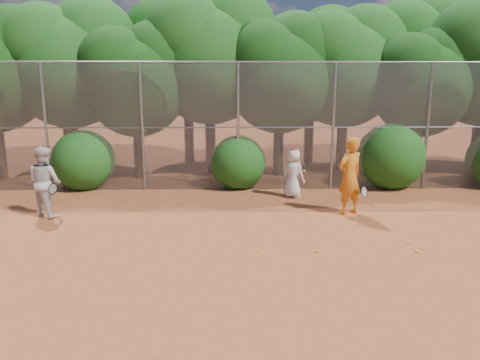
{
  "coord_description": "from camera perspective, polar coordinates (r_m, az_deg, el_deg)",
  "views": [
    {
      "loc": [
        -1.2,
        -8.68,
        3.64
      ],
      "look_at": [
        -1.0,
        2.5,
        1.1
      ],
      "focal_mm": 35.0,
      "sensor_mm": 36.0,
      "label": 1
    }
  ],
  "objects": [
    {
      "name": "ground",
      "position": [
        9.48,
        6.41,
        -9.85
      ],
      "size": [
        80.0,
        80.0,
        0.0
      ],
      "primitive_type": "plane",
      "color": "#9D4823",
      "rests_on": "ground"
    },
    {
      "name": "fence_back",
      "position": [
        14.8,
        3.2,
        6.62
      ],
      "size": [
        20.05,
        0.09,
        4.03
      ],
      "color": "gray",
      "rests_on": "ground"
    },
    {
      "name": "tree_1",
      "position": [
        18.16,
        -20.04,
        13.7
      ],
      "size": [
        4.64,
        4.03,
        6.35
      ],
      "color": "black",
      "rests_on": "ground"
    },
    {
      "name": "tree_2",
      "position": [
        16.83,
        -12.44,
        12.31
      ],
      "size": [
        3.99,
        3.47,
        5.47
      ],
      "color": "black",
      "rests_on": "ground"
    },
    {
      "name": "tree_3",
      "position": [
        17.55,
        -3.55,
        15.24
      ],
      "size": [
        4.89,
        4.26,
        6.7
      ],
      "color": "black",
      "rests_on": "ground"
    },
    {
      "name": "tree_4",
      "position": [
        17.0,
        5.03,
        13.15
      ],
      "size": [
        4.19,
        3.64,
        5.73
      ],
      "color": "black",
      "rests_on": "ground"
    },
    {
      "name": "tree_5",
      "position": [
        18.22,
        12.87,
        13.77
      ],
      "size": [
        4.51,
        3.92,
        6.17
      ],
      "color": "black",
      "rests_on": "ground"
    },
    {
      "name": "tree_6",
      "position": [
        18.02,
        21.42,
        11.39
      ],
      "size": [
        3.86,
        3.36,
        5.29
      ],
      "color": "black",
      "rests_on": "ground"
    },
    {
      "name": "tree_9",
      "position": [
        20.66,
        -20.68,
        13.93
      ],
      "size": [
        4.83,
        4.2,
        6.62
      ],
      "color": "black",
      "rests_on": "ground"
    },
    {
      "name": "tree_10",
      "position": [
        19.82,
        -6.27,
        15.58
      ],
      "size": [
        5.15,
        4.48,
        7.06
      ],
      "color": "black",
      "rests_on": "ground"
    },
    {
      "name": "tree_11",
      "position": [
        19.6,
        8.83,
        14.18
      ],
      "size": [
        4.64,
        4.03,
        6.35
      ],
      "color": "black",
      "rests_on": "ground"
    },
    {
      "name": "tree_12",
      "position": [
        21.4,
        20.94,
        14.32
      ],
      "size": [
        5.02,
        4.37,
        6.88
      ],
      "color": "black",
      "rests_on": "ground"
    },
    {
      "name": "bush_0",
      "position": [
        15.95,
        -18.54,
        2.6
      ],
      "size": [
        2.0,
        2.0,
        2.0
      ],
      "primitive_type": "sphere",
      "color": "#144A12",
      "rests_on": "ground"
    },
    {
      "name": "bush_1",
      "position": [
        15.23,
        -0.25,
        2.43
      ],
      "size": [
        1.8,
        1.8,
        1.8
      ],
      "primitive_type": "sphere",
      "color": "#144A12",
      "rests_on": "ground"
    },
    {
      "name": "bush_2",
      "position": [
        16.05,
        17.92,
        3.07
      ],
      "size": [
        2.2,
        2.2,
        2.2
      ],
      "primitive_type": "sphere",
      "color": "#144A12",
      "rests_on": "ground"
    },
    {
      "name": "player_yellow",
      "position": [
        12.58,
        13.22,
        0.48
      ],
      "size": [
        0.94,
        0.8,
        2.06
      ],
      "rotation": [
        0.0,
        0.0,
        3.66
      ],
      "color": "orange",
      "rests_on": "ground"
    },
    {
      "name": "player_teen",
      "position": [
        14.09,
        6.5,
        0.86
      ],
      "size": [
        0.85,
        0.82,
        1.5
      ],
      "rotation": [
        0.0,
        0.0,
        2.44
      ],
      "color": "white",
      "rests_on": "ground"
    },
    {
      "name": "player_white",
      "position": [
        13.12,
        -22.67,
        -0.18
      ],
      "size": [
        1.13,
        1.07,
        1.84
      ],
      "rotation": [
        0.0,
        0.0,
        2.57
      ],
      "color": "silver",
      "rests_on": "ground"
    },
    {
      "name": "ball_0",
      "position": [
        10.51,
        20.74,
        -8.13
      ],
      "size": [
        0.07,
        0.07,
        0.07
      ],
      "primitive_type": "sphere",
      "color": "#DEEF2B",
      "rests_on": "ground"
    },
    {
      "name": "ball_1",
      "position": [
        11.97,
        13.35,
        -5.08
      ],
      "size": [
        0.07,
        0.07,
        0.07
      ],
      "primitive_type": "sphere",
      "color": "#DEEF2B",
      "rests_on": "ground"
    },
    {
      "name": "ball_2",
      "position": [
        9.97,
        9.43,
        -8.57
      ],
      "size": [
        0.07,
        0.07,
        0.07
      ],
      "primitive_type": "sphere",
      "color": "#DEEF2B",
      "rests_on": "ground"
    },
    {
      "name": "ball_3",
      "position": [
        10.99,
        19.9,
        -7.15
      ],
      "size": [
        0.07,
        0.07,
        0.07
      ],
      "primitive_type": "sphere",
      "color": "#DEEF2B",
      "rests_on": "ground"
    },
    {
      "name": "ball_4",
      "position": [
        9.9,
        2.34,
        -8.56
      ],
      "size": [
        0.07,
        0.07,
        0.07
      ],
      "primitive_type": "sphere",
      "color": "#DEEF2B",
      "rests_on": "ground"
    },
    {
      "name": "ball_5",
      "position": [
        13.7,
        16.02,
        -2.97
      ],
      "size": [
        0.07,
        0.07,
        0.07
      ],
      "primitive_type": "sphere",
      "color": "#DEEF2B",
      "rests_on": "ground"
    }
  ]
}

